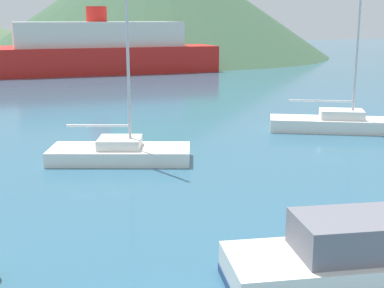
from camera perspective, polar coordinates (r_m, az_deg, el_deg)
The scene contains 3 objects.
sailboat_inner at distance 28.54m, azimuth 15.63°, elevation 2.28°, with size 7.19×5.35×11.14m.
sailboat_middle at distance 21.88m, azimuth -7.67°, elevation -0.76°, with size 6.06×4.24×9.08m.
ferry_distant at distance 59.48m, azimuth -10.01°, elevation 9.86°, with size 25.23×10.38×6.93m.
Camera 1 is at (-6.89, -3.47, 5.66)m, focal length 50.00 mm.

